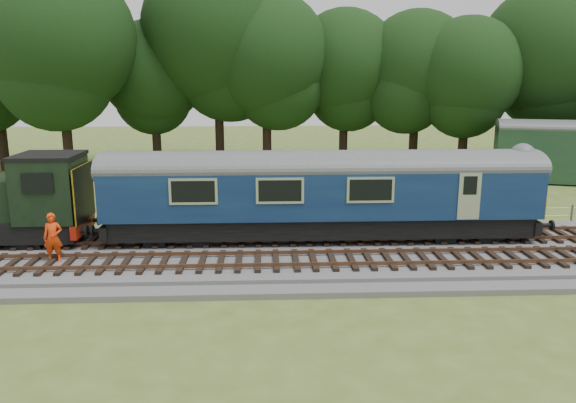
{
  "coord_description": "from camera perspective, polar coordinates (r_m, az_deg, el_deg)",
  "views": [
    {
      "loc": [
        -1.16,
        -21.64,
        7.22
      ],
      "look_at": [
        -0.14,
        1.4,
        2.0
      ],
      "focal_mm": 35.0,
      "sensor_mm": 36.0,
      "label": 1
    }
  ],
  "objects": [
    {
      "name": "ground",
      "position": [
        22.84,
        0.5,
        -5.67
      ],
      "size": [
        120.0,
        120.0,
        0.0
      ],
      "primitive_type": "plane",
      "color": "#4F5D22",
      "rests_on": "ground"
    },
    {
      "name": "ballast",
      "position": [
        22.79,
        0.5,
        -5.25
      ],
      "size": [
        70.0,
        7.0,
        0.35
      ],
      "primitive_type": "cube",
      "color": "#4C4C4F",
      "rests_on": "ground"
    },
    {
      "name": "track_north",
      "position": [
        24.05,
        0.33,
        -3.68
      ],
      "size": [
        67.2,
        2.4,
        0.21
      ],
      "color": "black",
      "rests_on": "ballast"
    },
    {
      "name": "track_south",
      "position": [
        21.2,
        0.74,
        -5.97
      ],
      "size": [
        67.2,
        2.4,
        0.21
      ],
      "color": "black",
      "rests_on": "ballast"
    },
    {
      "name": "fence",
      "position": [
        27.15,
        0.0,
        -2.67
      ],
      "size": [
        64.0,
        0.12,
        1.0
      ],
      "primitive_type": null,
      "color": "#6B6054",
      "rests_on": "ground"
    },
    {
      "name": "tree_line",
      "position": [
        44.25,
        -1.0,
        3.35
      ],
      "size": [
        70.0,
        8.0,
        18.0
      ],
      "primitive_type": null,
      "color": "black",
      "rests_on": "ground"
    },
    {
      "name": "dmu_railcar",
      "position": [
        23.63,
        3.46,
        1.47
      ],
      "size": [
        18.05,
        2.86,
        3.88
      ],
      "color": "black",
      "rests_on": "ground"
    },
    {
      "name": "worker",
      "position": [
        22.75,
        -22.77,
        -3.39
      ],
      "size": [
        0.74,
        0.55,
        1.87
      ],
      "primitive_type": "imported",
      "rotation": [
        0.0,
        0.0,
        0.16
      ],
      "color": "#F13D0C",
      "rests_on": "ballast"
    }
  ]
}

